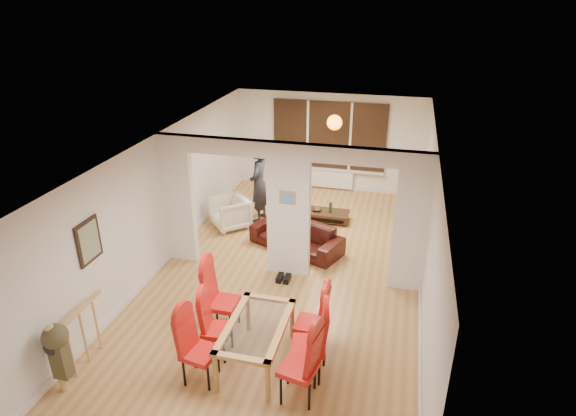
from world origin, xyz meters
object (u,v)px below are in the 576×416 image
at_px(dining_chair_rb, 309,341).
at_px(dining_chair_rc, 311,320).
at_px(dining_table, 257,344).
at_px(coffee_table, 326,216).
at_px(dining_chair_lc, 222,298).
at_px(sofa, 296,236).
at_px(television, 400,204).
at_px(person, 259,184).
at_px(bowl, 317,210).
at_px(dining_chair_ra, 298,363).
at_px(bottle, 330,207).
at_px(dining_chair_lb, 217,326).
at_px(dining_chair_la, 200,348).
at_px(armchair, 230,213).

relative_size(dining_chair_rb, dining_chair_rc, 1.05).
relative_size(dining_table, coffee_table, 1.37).
xyz_separation_m(dining_chair_lc, sofa, (0.54, 2.87, -0.30)).
height_order(dining_table, sofa, dining_table).
bearing_deg(sofa, television, 71.04).
height_order(person, coffee_table, person).
height_order(sofa, bowl, sofa).
bearing_deg(dining_chair_rb, dining_chair_ra, -106.54).
xyz_separation_m(dining_table, bowl, (-0.06, 4.93, -0.07)).
distance_m(television, bottle, 1.81).
bearing_deg(person, coffee_table, 102.85).
xyz_separation_m(person, bowl, (1.32, 0.31, -0.64)).
xyz_separation_m(dining_chair_rb, dining_chair_rc, (-0.08, 0.50, -0.03)).
xyz_separation_m(dining_table, dining_chair_lc, (-0.76, 0.62, 0.24)).
bearing_deg(dining_chair_lb, dining_chair_la, -99.17).
bearing_deg(bowl, coffee_table, 3.30).
relative_size(dining_table, armchair, 1.87).
bearing_deg(dining_table, television, 72.38).
bearing_deg(dining_chair_ra, bottle, 106.60).
xyz_separation_m(dining_chair_rb, armchair, (-2.70, 4.14, -0.22)).
bearing_deg(dining_chair_la, coffee_table, 91.42).
relative_size(dining_chair_la, television, 1.25).
xyz_separation_m(person, television, (3.22, 1.16, -0.66)).
bearing_deg(bottle, dining_chair_lc, -103.35).
xyz_separation_m(dining_chair_la, dining_chair_lb, (0.03, 0.55, -0.04)).
height_order(dining_chair_lc, bottle, dining_chair_lc).
relative_size(dining_chair_rb, person, 0.63).
xyz_separation_m(dining_chair_la, dining_chair_ra, (1.38, 0.01, 0.03)).
bearing_deg(television, dining_chair_lb, 170.40).
bearing_deg(dining_chair_lb, bowl, 77.15).
distance_m(dining_chair_rb, dining_chair_rc, 0.50).
height_order(dining_chair_lb, dining_chair_lc, dining_chair_lc).
relative_size(coffee_table, bowl, 4.90).
distance_m(armchair, coffee_table, 2.26).
relative_size(dining_chair_rb, bowl, 5.31).
xyz_separation_m(dining_table, person, (-1.38, 4.63, 0.57)).
relative_size(dining_table, bottle, 5.37).
height_order(dining_chair_rb, coffee_table, dining_chair_rb).
height_order(dining_chair_lc, armchair, dining_chair_lc).
distance_m(dining_chair_ra, armchair, 5.32).
height_order(dining_chair_lb, armchair, dining_chair_lb).
bearing_deg(dining_chair_ra, dining_chair_lb, 170.22).
relative_size(dining_chair_lb, armchair, 1.30).
xyz_separation_m(dining_table, bottle, (0.26, 4.92, 0.04)).
xyz_separation_m(dining_chair_lc, person, (-0.62, 4.01, 0.33)).
bearing_deg(armchair, bowl, 72.03).
bearing_deg(television, person, 123.49).
distance_m(sofa, coffee_table, 1.52).
height_order(dining_chair_la, dining_chair_ra, dining_chair_ra).
bearing_deg(television, dining_chair_rc, -178.52).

